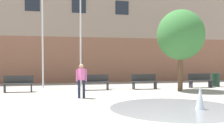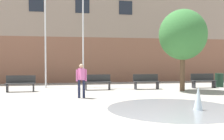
# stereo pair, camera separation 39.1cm
# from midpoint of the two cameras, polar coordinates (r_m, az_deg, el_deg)

# --- Properties ---
(library_building) EXTENTS (36.00, 6.05, 8.02)m
(library_building) POSITION_cam_midpoint_polar(r_m,az_deg,el_deg) (23.97, -8.35, 7.46)
(library_building) COLOR brown
(library_building) RESTS_ON ground
(splash_fountain) EXTENTS (4.80, 4.80, 0.85)m
(splash_fountain) POSITION_cam_midpoint_polar(r_m,az_deg,el_deg) (9.88, 14.19, -7.28)
(splash_fountain) COLOR gray
(splash_fountain) RESTS_ON ground
(park_bench_under_left_flagpole) EXTENTS (1.60, 0.44, 0.91)m
(park_bench_under_left_flagpole) POSITION_cam_midpoint_polar(r_m,az_deg,el_deg) (15.49, -20.41, -2.75)
(park_bench_under_left_flagpole) COLOR #28282D
(park_bench_under_left_flagpole) RESTS_ON ground
(park_bench_under_right_flagpole) EXTENTS (1.60, 0.44, 0.91)m
(park_bench_under_right_flagpole) POSITION_cam_midpoint_polar(r_m,az_deg,el_deg) (15.65, -4.26, -2.58)
(park_bench_under_right_flagpole) COLOR #28282D
(park_bench_under_right_flagpole) RESTS_ON ground
(park_bench_near_trashcan) EXTENTS (1.60, 0.44, 0.91)m
(park_bench_near_trashcan) POSITION_cam_midpoint_polar(r_m,az_deg,el_deg) (16.18, 6.33, -2.44)
(park_bench_near_trashcan) COLOR #28282D
(park_bench_near_trashcan) RESTS_ON ground
(park_bench_far_right) EXTENTS (1.60, 0.44, 0.91)m
(park_bench_far_right) POSITION_cam_midpoint_polar(r_m,az_deg,el_deg) (17.81, 18.03, -2.12)
(park_bench_far_right) COLOR #28282D
(park_bench_far_right) RESTS_ON ground
(adult_in_red) EXTENTS (0.50, 0.39, 1.59)m
(adult_in_red) POSITION_cam_midpoint_polar(r_m,az_deg,el_deg) (12.24, -7.59, -1.75)
(adult_in_red) COLOR #1E233D
(adult_in_red) RESTS_ON ground
(flagpole_left) EXTENTS (0.80, 0.10, 8.77)m
(flagpole_left) POSITION_cam_midpoint_polar(r_m,az_deg,el_deg) (17.58, -15.46, 11.45)
(flagpole_left) COLOR silver
(flagpole_left) RESTS_ON ground
(flagpole_right) EXTENTS (0.80, 0.10, 8.46)m
(flagpole_right) POSITION_cam_midpoint_polar(r_m,az_deg,el_deg) (17.61, -7.43, 10.98)
(flagpole_right) COLOR silver
(flagpole_right) RESTS_ON ground
(trash_can) EXTENTS (0.56, 0.56, 0.90)m
(trash_can) POSITION_cam_midpoint_polar(r_m,az_deg,el_deg) (18.83, 21.03, -2.02)
(trash_can) COLOR #193323
(trash_can) RESTS_ON ground
(street_tree_near_building) EXTENTS (2.72, 2.72, 4.68)m
(street_tree_near_building) POSITION_cam_midpoint_polar(r_m,az_deg,el_deg) (15.72, 14.02, 7.38)
(street_tree_near_building) COLOR brown
(street_tree_near_building) RESTS_ON ground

